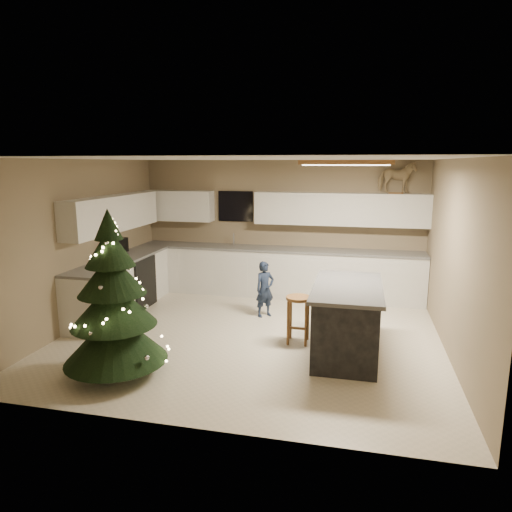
# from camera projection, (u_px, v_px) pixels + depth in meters

# --- Properties ---
(ground_plane) EXTENTS (5.50, 5.50, 0.00)m
(ground_plane) POSITION_uv_depth(u_px,v_px,m) (251.00, 336.00, 6.84)
(ground_plane) COLOR beige
(room_shell) EXTENTS (5.52, 5.02, 2.61)m
(room_shell) POSITION_uv_depth(u_px,v_px,m) (252.00, 220.00, 6.49)
(room_shell) COLOR #8A765C
(room_shell) RESTS_ON ground_plane
(cabinetry) EXTENTS (5.50, 3.20, 2.00)m
(cabinetry) POSITION_uv_depth(u_px,v_px,m) (224.00, 261.00, 8.46)
(cabinetry) COLOR silver
(cabinetry) RESTS_ON ground_plane
(island) EXTENTS (0.90, 1.70, 0.95)m
(island) POSITION_uv_depth(u_px,v_px,m) (346.00, 319.00, 6.12)
(island) COLOR black
(island) RESTS_ON ground_plane
(bar_stool) EXTENTS (0.36, 0.36, 0.68)m
(bar_stool) POSITION_uv_depth(u_px,v_px,m) (298.00, 308.00, 6.49)
(bar_stool) COLOR brown
(bar_stool) RESTS_ON ground_plane
(christmas_tree) EXTENTS (1.27, 1.23, 2.03)m
(christmas_tree) POSITION_uv_depth(u_px,v_px,m) (114.00, 309.00, 5.43)
(christmas_tree) COLOR #3F2816
(christmas_tree) RESTS_ON ground_plane
(toddler) EXTENTS (0.40, 0.40, 0.94)m
(toddler) POSITION_uv_depth(u_px,v_px,m) (265.00, 289.00, 7.62)
(toddler) COLOR #0E1834
(toddler) RESTS_ON ground_plane
(rocking_horse) EXTENTS (0.65, 0.30, 0.57)m
(rocking_horse) POSITION_uv_depth(u_px,v_px,m) (397.00, 177.00, 8.14)
(rocking_horse) COLOR brown
(rocking_horse) RESTS_ON cabinetry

